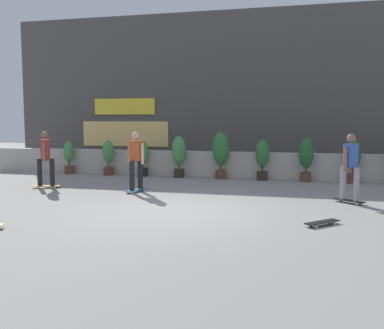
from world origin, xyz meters
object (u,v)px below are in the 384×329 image
object	(u,v)px
potted_plant_3	(179,153)
skateboard_near_camera	(322,222)
potted_plant_6	(306,157)
skater_foreground	(136,159)
potted_plant_0	(69,156)
potted_plant_2	(143,157)
potted_plant_4	(221,151)
skater_far_right	(45,157)
potted_plant_5	(262,157)
potted_plant_7	(353,158)
potted_plant_1	(108,156)
skater_far_left	(350,165)

from	to	relation	value
potted_plant_3	skateboard_near_camera	bearing A→B (deg)	-53.19
potted_plant_6	skater_foreground	bearing A→B (deg)	-144.43
potted_plant_0	potted_plant_2	xyz separation A→B (m)	(2.94, 0.00, 0.05)
potted_plant_4	skater_far_right	size ratio (longest dim) A/B	0.95
potted_plant_5	potted_plant_0	bearing A→B (deg)	180.00
potted_plant_2	potted_plant_3	xyz separation A→B (m)	(1.35, -0.00, 0.14)
potted_plant_4	skater_foreground	world-z (taller)	skater_foreground
potted_plant_0	skater_far_right	xyz separation A→B (m)	(1.11, -3.31, 0.28)
potted_plant_3	potted_plant_4	bearing A→B (deg)	-0.00
potted_plant_0	potted_plant_2	distance (m)	2.94
potted_plant_3	skater_foreground	size ratio (longest dim) A/B	0.86
potted_plant_3	skater_far_right	size ratio (longest dim) A/B	0.86
potted_plant_7	potted_plant_5	bearing A→B (deg)	180.00
potted_plant_1	potted_plant_6	xyz separation A→B (m)	(7.03, 0.00, 0.11)
potted_plant_1	skater_foreground	size ratio (longest dim) A/B	0.76
potted_plant_3	potted_plant_7	xyz separation A→B (m)	(5.80, -0.00, -0.05)
potted_plant_2	skater_far_right	bearing A→B (deg)	-118.98
potted_plant_0	potted_plant_3	xyz separation A→B (m)	(4.29, -0.00, 0.19)
potted_plant_0	potted_plant_2	size ratio (longest dim) A/B	0.96
potted_plant_2	potted_plant_3	world-z (taller)	potted_plant_3
potted_plant_6	potted_plant_7	xyz separation A→B (m)	(1.46, -0.00, -0.03)
potted_plant_3	skateboard_near_camera	xyz separation A→B (m)	(4.61, -6.15, -0.79)
potted_plant_4	potted_plant_7	xyz separation A→B (m)	(4.31, 0.00, -0.15)
potted_plant_7	skater_far_left	xyz separation A→B (m)	(-0.46, -3.62, 0.14)
potted_plant_4	skateboard_near_camera	distance (m)	6.95
potted_plant_2	skateboard_near_camera	size ratio (longest dim) A/B	1.79
potted_plant_7	potted_plant_6	bearing A→B (deg)	180.00
potted_plant_2	potted_plant_7	xyz separation A→B (m)	(7.15, -0.00, 0.09)
skater_foreground	skater_far_right	xyz separation A→B (m)	(-2.86, 0.02, 0.00)
potted_plant_0	skater_foreground	xyz separation A→B (m)	(3.97, -3.33, 0.28)
potted_plant_7	skater_foreground	xyz separation A→B (m)	(-6.12, -3.33, 0.14)
potted_plant_6	skateboard_near_camera	world-z (taller)	potted_plant_6
potted_plant_5	skater_far_right	distance (m)	6.93
potted_plant_1	potted_plant_5	size ratio (longest dim) A/B	0.95
skater_foreground	skateboard_near_camera	xyz separation A→B (m)	(4.93, -2.82, -0.88)
potted_plant_7	skater_foreground	size ratio (longest dim) A/B	0.82
potted_plant_7	potted_plant_0	bearing A→B (deg)	180.00
potted_plant_2	skater_far_left	world-z (taller)	skater_far_left
potted_plant_1	skater_far_left	xyz separation A→B (m)	(8.03, -3.62, 0.23)
potted_plant_0	potted_plant_7	world-z (taller)	potted_plant_7
potted_plant_5	potted_plant_6	distance (m)	1.43
potted_plant_1	potted_plant_2	bearing A→B (deg)	0.00
potted_plant_0	potted_plant_4	size ratio (longest dim) A/B	0.76
potted_plant_0	potted_plant_1	distance (m)	1.60
skater_far_left	potted_plant_2	bearing A→B (deg)	151.61
potted_plant_0	skateboard_near_camera	distance (m)	10.83
potted_plant_5	skateboard_near_camera	distance (m)	6.42
potted_plant_1	potted_plant_2	world-z (taller)	potted_plant_1
skateboard_near_camera	potted_plant_5	bearing A→B (deg)	105.44
skater_far_left	skateboard_near_camera	distance (m)	2.78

